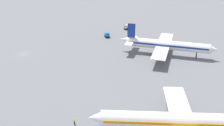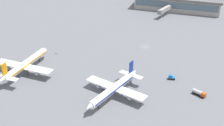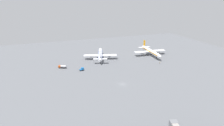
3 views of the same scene
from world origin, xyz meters
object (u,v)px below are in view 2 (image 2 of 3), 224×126
airplane_taxiing (25,65)px  baggage_tug (171,77)px  fuel_truck (199,93)px  airplane_at_gate (114,88)px  ground_crew_worker (56,53)px

airplane_taxiing → baggage_tug: 73.69m
airplane_taxiing → baggage_tug: size_ratio=11.51×
airplane_taxiing → fuel_truck: 86.13m
airplane_at_gate → fuel_truck: (-36.13, -12.61, -2.84)m
airplane_at_gate → ground_crew_worker: (44.90, -30.57, -3.38)m
baggage_tug → ground_crew_worker: size_ratio=2.09×
fuel_truck → ground_crew_worker: bearing=-166.5°
airplane_taxiing → baggage_tug: (-71.75, -16.47, -3.28)m
airplane_at_gate → airplane_taxiing: 50.19m
baggage_tug → ground_crew_worker: 67.32m
airplane_taxiing → fuel_truck: bearing=-82.4°
airplane_at_gate → baggage_tug: (-22.02, -23.18, -3.07)m
airplane_taxiing → ground_crew_worker: airplane_taxiing is taller
baggage_tug → ground_crew_worker: bearing=-16.6°
airplane_at_gate → fuel_truck: bearing=126.2°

